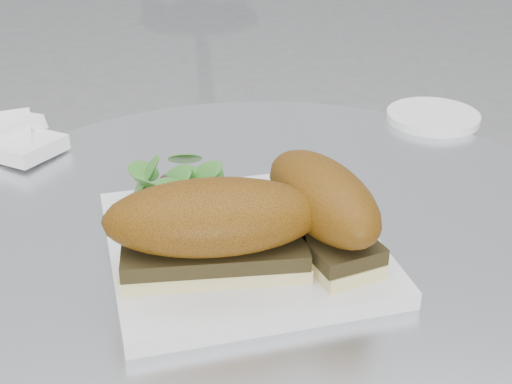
{
  "coord_description": "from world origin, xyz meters",
  "views": [
    {
      "loc": [
        -0.11,
        -0.58,
        1.09
      ],
      "look_at": [
        -0.01,
        0.02,
        0.77
      ],
      "focal_mm": 50.0,
      "sensor_mm": 36.0,
      "label": 1
    }
  ],
  "objects_px": {
    "sandwich_left": "(214,226)",
    "saucer": "(433,117)",
    "plate": "(243,246)",
    "sandwich_right": "(322,206)"
  },
  "relations": [
    {
      "from": "sandwich_left",
      "to": "sandwich_right",
      "type": "distance_m",
      "value": 0.1
    },
    {
      "from": "sandwich_left",
      "to": "saucer",
      "type": "relative_size",
      "value": 1.53
    },
    {
      "from": "sandwich_left",
      "to": "sandwich_right",
      "type": "bearing_deg",
      "value": 13.91
    },
    {
      "from": "plate",
      "to": "sandwich_left",
      "type": "bearing_deg",
      "value": -124.3
    },
    {
      "from": "sandwich_left",
      "to": "saucer",
      "type": "xyz_separation_m",
      "value": [
        0.32,
        0.32,
        -0.05
      ]
    },
    {
      "from": "sandwich_right",
      "to": "saucer",
      "type": "bearing_deg",
      "value": 127.95
    },
    {
      "from": "sandwich_left",
      "to": "saucer",
      "type": "height_order",
      "value": "sandwich_left"
    },
    {
      "from": "sandwich_left",
      "to": "saucer",
      "type": "bearing_deg",
      "value": 47.44
    },
    {
      "from": "plate",
      "to": "saucer",
      "type": "height_order",
      "value": "plate"
    },
    {
      "from": "sandwich_right",
      "to": "saucer",
      "type": "xyz_separation_m",
      "value": [
        0.23,
        0.3,
        -0.05
      ]
    }
  ]
}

